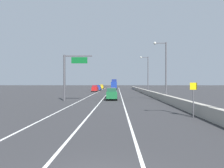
{
  "coord_description": "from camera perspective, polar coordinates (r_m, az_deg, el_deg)",
  "views": [
    {
      "loc": [
        0.56,
        -5.86,
        3.02
      ],
      "look_at": [
        -0.7,
        49.72,
        2.61
      ],
      "focal_mm": 35.03,
      "sensor_mm": 36.0,
      "label": 1
    }
  ],
  "objects": [
    {
      "name": "lane_stripe_right",
      "position": [
        60.94,
        2.18,
        -2.41
      ],
      "size": [
        0.16,
        130.0,
        0.0
      ],
      "primitive_type": "cube",
      "color": "silver",
      "rests_on": "ground_plane"
    },
    {
      "name": "overhead_sign_gantry",
      "position": [
        36.2,
        -11.19,
        3.12
      ],
      "size": [
        4.68,
        0.36,
        7.5
      ],
      "color": "#47474C",
      "rests_on": "ground_plane"
    },
    {
      "name": "jersey_barrier_right",
      "position": [
        46.53,
        10.51,
        -2.62
      ],
      "size": [
        0.6,
        120.0,
        1.1
      ],
      "primitive_type": "cube",
      "color": "#9E998E",
      "rests_on": "ground_plane"
    },
    {
      "name": "lamp_post_right_third",
      "position": [
        56.36,
        9.1,
        2.99
      ],
      "size": [
        2.14,
        0.44,
        9.6
      ],
      "color": "#4C4C51",
      "rests_on": "ground_plane"
    },
    {
      "name": "car_gray_1",
      "position": [
        43.85,
        -0.11,
        -2.24
      ],
      "size": [
        1.97,
        4.61,
        1.97
      ],
      "color": "slate",
      "rests_on": "ground_plane"
    },
    {
      "name": "lamp_post_right_second",
      "position": [
        36.48,
        13.5,
        4.38
      ],
      "size": [
        2.14,
        0.44,
        9.6
      ],
      "color": "#4C4C51",
      "rests_on": "ground_plane"
    },
    {
      "name": "lane_stripe_left",
      "position": [
        61.24,
        -4.38,
        -2.4
      ],
      "size": [
        0.16,
        130.0,
        0.0
      ],
      "primitive_type": "cube",
      "color": "silver",
      "rests_on": "ground_plane"
    },
    {
      "name": "box_truck",
      "position": [
        94.49,
        0.54,
        -0.19
      ],
      "size": [
        2.52,
        8.98,
        4.38
      ],
      "color": "navy",
      "rests_on": "ground_plane"
    },
    {
      "name": "lane_stripe_center",
      "position": [
        60.99,
        -1.11,
        -2.41
      ],
      "size": [
        0.16,
        130.0,
        0.0
      ],
      "primitive_type": "cube",
      "color": "silver",
      "rests_on": "ground_plane"
    },
    {
      "name": "car_green_0",
      "position": [
        37.32,
        -0.12,
        -2.65
      ],
      "size": [
        1.99,
        4.32,
        2.05
      ],
      "color": "#196033",
      "rests_on": "ground_plane"
    },
    {
      "name": "car_yellow_4",
      "position": [
        98.26,
        -2.79,
        -0.72
      ],
      "size": [
        2.0,
        4.26,
        2.1
      ],
      "color": "gold",
      "rests_on": "ground_plane"
    },
    {
      "name": "car_blue_3",
      "position": [
        79.38,
        -3.64,
        -1.0
      ],
      "size": [
        1.88,
        4.4,
        2.09
      ],
      "color": "#1E389E",
      "rests_on": "ground_plane"
    },
    {
      "name": "speed_advisory_sign",
      "position": [
        19.96,
        20.46,
        -3.22
      ],
      "size": [
        0.6,
        0.11,
        3.0
      ],
      "color": "#4C4C51",
      "rests_on": "ground_plane"
    },
    {
      "name": "car_red_2",
      "position": [
        70.64,
        -4.44,
        -1.17
      ],
      "size": [
        1.9,
        4.61,
        2.12
      ],
      "color": "red",
      "rests_on": "ground_plane"
    },
    {
      "name": "ground_plane",
      "position": [
        69.93,
        0.84,
        -2.05
      ],
      "size": [
        320.0,
        320.0,
        0.0
      ],
      "primitive_type": "plane",
      "color": "#2D2D30"
    }
  ]
}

